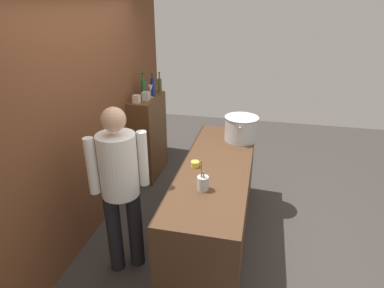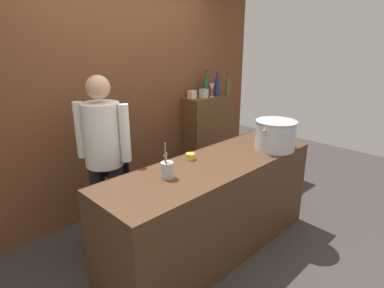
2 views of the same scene
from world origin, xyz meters
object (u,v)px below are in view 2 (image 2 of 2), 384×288
(chef, at_px, (104,152))
(stockpot_large, at_px, (275,135))
(spice_tin_cream, at_px, (192,94))
(utensil_crock, at_px, (167,170))
(wine_bottle_cobalt, at_px, (217,87))
(spice_tin_silver, at_px, (204,93))
(butter_jar, at_px, (190,156))
(wine_bottle_olive, at_px, (228,87))
(wine_bottle_green, at_px, (206,87))
(wine_glass_wide, at_px, (212,88))

(chef, distance_m, stockpot_large, 1.65)
(spice_tin_cream, bearing_deg, utensil_crock, -140.89)
(utensil_crock, distance_m, wine_bottle_cobalt, 2.16)
(stockpot_large, height_order, wine_bottle_cobalt, wine_bottle_cobalt)
(chef, distance_m, spice_tin_silver, 1.78)
(butter_jar, relative_size, wine_bottle_olive, 0.29)
(chef, bearing_deg, butter_jar, -168.18)
(spice_tin_cream, relative_size, spice_tin_silver, 0.90)
(wine_bottle_green, bearing_deg, wine_bottle_olive, -23.31)
(chef, relative_size, wine_bottle_green, 4.85)
(wine_bottle_green, xyz_separation_m, wine_glass_wide, (0.01, -0.09, -0.01))
(wine_glass_wide, bearing_deg, spice_tin_silver, 171.52)
(utensil_crock, relative_size, wine_glass_wide, 1.62)
(stockpot_large, bearing_deg, butter_jar, 153.95)
(wine_glass_wide, distance_m, spice_tin_silver, 0.15)
(wine_bottle_green, height_order, wine_glass_wide, wine_bottle_green)
(butter_jar, distance_m, wine_glass_wide, 1.65)
(chef, bearing_deg, wine_bottle_green, -108.35)
(wine_bottle_olive, bearing_deg, stockpot_large, -122.49)
(wine_glass_wide, bearing_deg, chef, -169.49)
(butter_jar, distance_m, spice_tin_cream, 1.49)
(butter_jar, relative_size, spice_tin_cream, 0.81)
(chef, xyz_separation_m, wine_bottle_cobalt, (1.96, 0.35, 0.36))
(chef, height_order, wine_bottle_green, chef)
(butter_jar, bearing_deg, stockpot_large, -26.05)
(butter_jar, xyz_separation_m, spice_tin_silver, (1.17, 0.94, 0.33))
(chef, xyz_separation_m, stockpot_large, (1.34, -0.96, 0.08))
(utensil_crock, bearing_deg, stockpot_large, -10.78)
(butter_jar, distance_m, wine_bottle_green, 1.69)
(wine_bottle_green, bearing_deg, wine_bottle_cobalt, -36.44)
(spice_tin_silver, bearing_deg, stockpot_large, -105.85)
(stockpot_large, relative_size, butter_jar, 5.44)
(utensil_crock, distance_m, wine_glass_wide, 2.06)
(chef, bearing_deg, utensil_crock, 158.45)
(utensil_crock, relative_size, butter_jar, 3.38)
(wine_bottle_cobalt, bearing_deg, utensil_crock, -149.47)
(wine_bottle_green, bearing_deg, spice_tin_cream, 178.71)
(stockpot_large, height_order, butter_jar, stockpot_large)
(butter_jar, bearing_deg, wine_bottle_cobalt, 32.98)
(utensil_crock, bearing_deg, spice_tin_cream, 39.11)
(utensil_crock, distance_m, wine_bottle_olive, 2.29)
(spice_tin_cream, bearing_deg, wine_bottle_cobalt, -13.97)
(chef, relative_size, butter_jar, 19.61)
(stockpot_large, relative_size, spice_tin_cream, 4.41)
(butter_jar, height_order, wine_bottle_green, wine_bottle_green)
(chef, distance_m, wine_bottle_olive, 2.20)
(chef, xyz_separation_m, utensil_crock, (0.13, -0.73, 0.00))
(utensil_crock, distance_m, spice_tin_silver, 1.95)
(stockpot_large, bearing_deg, wine_bottle_green, 70.34)
(wine_bottle_green, xyz_separation_m, spice_tin_cream, (-0.26, 0.01, -0.08))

